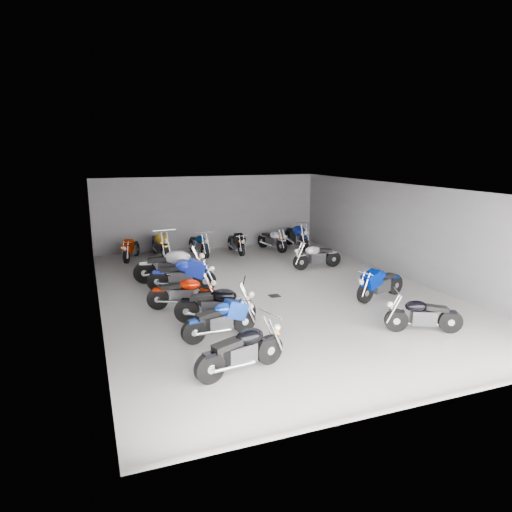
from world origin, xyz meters
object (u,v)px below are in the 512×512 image
at_px(motorcycle_left_a, 242,350).
at_px(motorcycle_left_d, 183,293).
at_px(motorcycle_back_c, 199,244).
at_px(motorcycle_left_c, 216,304).
at_px(motorcycle_left_b, 221,319).
at_px(motorcycle_back_b, 160,244).
at_px(motorcycle_back_a, 131,249).
at_px(motorcycle_back_f, 297,236).
at_px(motorcycle_right_c, 380,283).
at_px(motorcycle_left_e, 182,275).
at_px(motorcycle_right_a, 423,315).
at_px(drain_grate, 275,296).
at_px(motorcycle_right_f, 317,256).
at_px(motorcycle_back_e, 272,240).
at_px(motorcycle_back_d, 236,243).
at_px(motorcycle_left_f, 171,266).

height_order(motorcycle_left_a, motorcycle_left_d, motorcycle_left_a).
bearing_deg(motorcycle_back_c, motorcycle_left_c, 71.89).
distance_m(motorcycle_left_a, motorcycle_left_c, 2.75).
distance_m(motorcycle_left_b, motorcycle_left_c, 0.95).
bearing_deg(motorcycle_back_b, motorcycle_back_a, -8.29).
bearing_deg(motorcycle_back_a, motorcycle_left_b, 120.01).
bearing_deg(motorcycle_back_f, motorcycle_left_d, 45.85).
bearing_deg(motorcycle_right_c, motorcycle_left_e, 46.43).
bearing_deg(motorcycle_back_b, motorcycle_back_c, 169.99).
height_order(motorcycle_right_a, motorcycle_back_c, motorcycle_back_c).
height_order(drain_grate, motorcycle_right_f, motorcycle_right_f).
height_order(motorcycle_left_d, motorcycle_back_c, motorcycle_back_c).
xyz_separation_m(motorcycle_left_e, motorcycle_right_c, (5.31, -2.79, -0.05)).
xyz_separation_m(motorcycle_left_b, motorcycle_left_d, (-0.39, 2.30, 0.02)).
bearing_deg(motorcycle_back_e, motorcycle_back_c, -16.73).
bearing_deg(drain_grate, motorcycle_back_a, 119.26).
relative_size(drain_grate, motorcycle_back_f, 0.14).
bearing_deg(motorcycle_back_e, motorcycle_left_a, 49.47).
bearing_deg(motorcycle_back_d, motorcycle_left_e, 52.85).
relative_size(motorcycle_back_c, motorcycle_back_d, 1.05).
height_order(motorcycle_left_b, motorcycle_back_f, motorcycle_back_f).
bearing_deg(motorcycle_left_e, motorcycle_left_b, 20.87).
xyz_separation_m(motorcycle_left_d, motorcycle_right_c, (5.62, -1.16, -0.00)).
height_order(motorcycle_left_d, motorcycle_left_e, motorcycle_left_e).
bearing_deg(motorcycle_left_a, drain_grate, 135.19).
bearing_deg(motorcycle_right_a, motorcycle_back_c, 41.28).
bearing_deg(motorcycle_left_e, motorcycle_right_f, 120.95).
relative_size(motorcycle_left_b, motorcycle_right_c, 0.98).
distance_m(motorcycle_left_c, motorcycle_back_e, 8.88).
xyz_separation_m(motorcycle_right_c, motorcycle_back_b, (-5.22, 7.61, 0.09)).
height_order(motorcycle_left_a, motorcycle_right_c, motorcycle_left_a).
distance_m(drain_grate, motorcycle_left_d, 2.85).
bearing_deg(motorcycle_left_d, motorcycle_left_b, 27.49).
relative_size(motorcycle_right_f, motorcycle_back_d, 1.03).
bearing_deg(motorcycle_back_d, motorcycle_back_f, 178.19).
height_order(motorcycle_left_f, motorcycle_back_c, motorcycle_left_f).
height_order(motorcycle_left_c, motorcycle_right_c, motorcycle_left_c).
bearing_deg(motorcycle_right_c, motorcycle_left_a, 103.10).
distance_m(motorcycle_right_c, motorcycle_back_c, 8.30).
height_order(motorcycle_left_c, motorcycle_back_b, motorcycle_back_b).
distance_m(motorcycle_left_a, motorcycle_back_c, 10.52).
height_order(motorcycle_back_a, motorcycle_back_c, motorcycle_back_c).
xyz_separation_m(drain_grate, motorcycle_right_a, (2.24, -3.84, 0.44)).
height_order(drain_grate, motorcycle_left_d, motorcycle_left_d).
relative_size(motorcycle_left_b, motorcycle_left_c, 0.96).
bearing_deg(motorcycle_right_c, motorcycle_right_f, -14.87).
relative_size(motorcycle_left_a, motorcycle_left_c, 1.01).
bearing_deg(motorcycle_back_f, motorcycle_right_a, 84.01).
height_order(motorcycle_right_a, motorcycle_back_d, motorcycle_back_d).
xyz_separation_m(drain_grate, motorcycle_left_e, (-2.49, 1.47, 0.51)).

